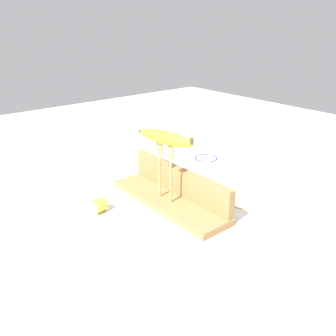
# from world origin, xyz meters

# --- Properties ---
(ground_plane) EXTENTS (3.00, 3.00, 0.00)m
(ground_plane) POSITION_xyz_m (0.00, 0.00, 0.00)
(ground_plane) COLOR silver
(wooden_board) EXTENTS (0.43, 0.12, 0.02)m
(wooden_board) POSITION_xyz_m (0.00, 0.00, 0.01)
(wooden_board) COLOR #A87F4C
(wooden_board) RESTS_ON ground
(board_backstop) EXTENTS (0.42, 0.02, 0.09)m
(board_backstop) POSITION_xyz_m (0.00, 0.05, 0.06)
(board_backstop) COLOR #A87F4C
(board_backstop) RESTS_ON wooden_board
(fork_stand_center) EXTENTS (0.08, 0.01, 0.18)m
(fork_stand_center) POSITION_xyz_m (0.00, -0.01, 0.13)
(fork_stand_center) COLOR tan
(fork_stand_center) RESTS_ON wooden_board
(banana_raised_center) EXTENTS (0.20, 0.07, 0.04)m
(banana_raised_center) POSITION_xyz_m (-0.00, -0.01, 0.22)
(banana_raised_center) COLOR yellow
(banana_raised_center) RESTS_ON fork_stand_center
(fork_fallen_near) EXTENTS (0.17, 0.10, 0.01)m
(fork_fallen_near) POSITION_xyz_m (0.17, 0.16, 0.00)
(fork_fallen_near) COLOR tan
(fork_fallen_near) RESTS_ON ground
(banana_chunk_near) EXTENTS (0.05, 0.05, 0.04)m
(banana_chunk_near) POSITION_xyz_m (-0.10, -0.19, 0.02)
(banana_chunk_near) COLOR #DBD147
(banana_chunk_near) RESTS_ON ground
(wire_coil) EXTENTS (0.09, 0.09, 0.01)m
(wire_coil) POSITION_xyz_m (-0.21, 0.38, 0.00)
(wire_coil) COLOR #1E2DA5
(wire_coil) RESTS_ON ground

